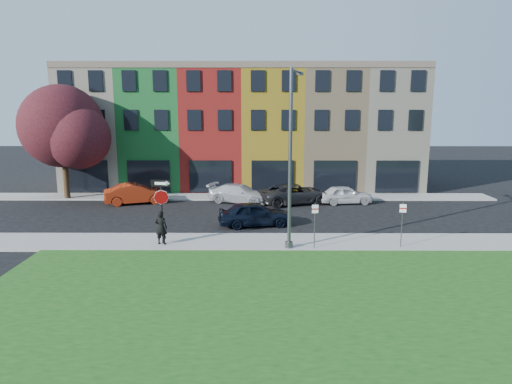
{
  "coord_description": "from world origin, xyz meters",
  "views": [
    {
      "loc": [
        -1.17,
        -20.14,
        7.22
      ],
      "look_at": [
        -1.29,
        4.0,
        2.56
      ],
      "focal_mm": 32.0,
      "sensor_mm": 36.0,
      "label": 1
    }
  ],
  "objects_px": {
    "stop_sign": "(161,199)",
    "sedan_near": "(255,214)",
    "street_lamp": "(291,160)",
    "man": "(161,228)"
  },
  "relations": [
    {
      "from": "sedan_near",
      "to": "street_lamp",
      "type": "height_order",
      "value": "street_lamp"
    },
    {
      "from": "street_lamp",
      "to": "stop_sign",
      "type": "bearing_deg",
      "value": -167.69
    },
    {
      "from": "man",
      "to": "sedan_near",
      "type": "bearing_deg",
      "value": -128.76
    },
    {
      "from": "stop_sign",
      "to": "street_lamp",
      "type": "distance_m",
      "value": 6.88
    },
    {
      "from": "sedan_near",
      "to": "street_lamp",
      "type": "relative_size",
      "value": 0.52
    },
    {
      "from": "man",
      "to": "street_lamp",
      "type": "distance_m",
      "value": 7.5
    },
    {
      "from": "stop_sign",
      "to": "sedan_near",
      "type": "xyz_separation_m",
      "value": [
        4.73,
        3.96,
        -1.74
      ]
    },
    {
      "from": "stop_sign",
      "to": "sedan_near",
      "type": "distance_m",
      "value": 6.41
    },
    {
      "from": "man",
      "to": "stop_sign",
      "type": "bearing_deg",
      "value": -104.49
    },
    {
      "from": "stop_sign",
      "to": "man",
      "type": "bearing_deg",
      "value": -108.02
    }
  ]
}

